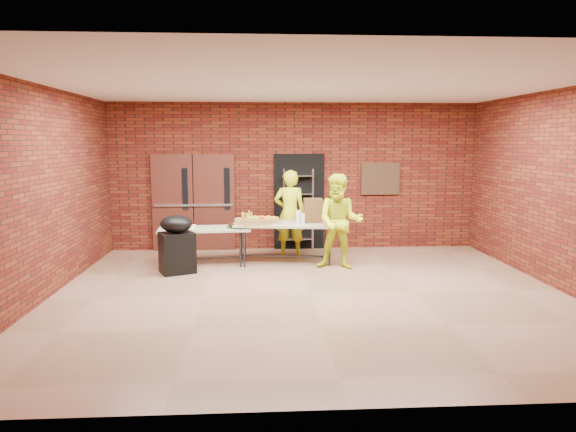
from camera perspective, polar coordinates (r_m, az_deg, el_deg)
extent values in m
cube|color=#836447|center=(8.12, 2.47, -8.78)|extent=(8.00, 7.00, 0.04)
cube|color=silver|center=(7.81, 2.62, 14.59)|extent=(8.00, 7.00, 0.04)
cube|color=maroon|center=(11.30, 0.71, 4.40)|extent=(8.00, 0.04, 3.20)
cube|color=maroon|center=(4.34, 7.31, -1.83)|extent=(8.00, 0.04, 3.20)
cube|color=maroon|center=(8.40, -25.91, 2.25)|extent=(0.04, 7.00, 3.20)
cube|color=maroon|center=(9.13, 28.53, 2.50)|extent=(0.04, 7.00, 3.20)
cube|color=#471C14|center=(11.39, -12.69, 1.45)|extent=(0.88, 0.08, 2.10)
cube|color=#471C14|center=(11.28, -8.17, 1.51)|extent=(0.88, 0.08, 2.10)
cube|color=black|center=(11.27, -11.37, 2.96)|extent=(0.12, 0.02, 0.90)
cube|color=black|center=(11.18, -6.79, 3.02)|extent=(0.12, 0.02, 0.90)
cube|color=silver|center=(11.27, -10.47, 1.19)|extent=(1.70, 0.04, 0.05)
cube|color=black|center=(11.29, 1.23, 1.60)|extent=(1.10, 0.06, 2.10)
cube|color=#3F2B19|center=(11.52, 10.23, 4.10)|extent=(0.85, 0.04, 0.70)
cube|color=tan|center=(9.99, -9.28, -1.43)|extent=(1.79, 0.86, 0.04)
cube|color=#29292D|center=(10.11, -9.20, -4.67)|extent=(1.54, 0.16, 0.03)
cylinder|color=#29292D|center=(10.45, -13.30, -3.12)|extent=(0.03, 0.03, 0.68)
cylinder|color=#29292D|center=(10.29, -4.78, -3.09)|extent=(0.03, 0.03, 0.68)
cylinder|color=#29292D|center=(9.89, -13.87, -3.78)|extent=(0.03, 0.03, 0.68)
cylinder|color=#29292D|center=(9.73, -4.87, -3.76)|extent=(0.03, 0.03, 0.68)
cube|color=tan|center=(10.01, -0.41, -0.91)|extent=(2.00, 1.03, 0.04)
cube|color=#29292D|center=(10.13, -0.40, -4.47)|extent=(1.69, 0.26, 0.03)
cylinder|color=#29292D|center=(10.38, -5.19, -2.81)|extent=(0.04, 0.04, 0.74)
cylinder|color=#29292D|center=(10.47, 4.16, -2.71)|extent=(0.04, 0.04, 0.74)
cylinder|color=#29292D|center=(9.76, -5.30, -3.53)|extent=(0.04, 0.04, 0.74)
cylinder|color=#29292D|center=(9.85, 4.64, -3.41)|extent=(0.04, 0.04, 0.74)
cube|color=#AE8146|center=(9.95, -4.71, -0.68)|extent=(0.41, 0.32, 0.06)
cube|color=#AE8146|center=(10.00, -2.28, -0.61)|extent=(0.43, 0.33, 0.07)
cube|color=#AE8146|center=(9.86, -3.43, -0.71)|extent=(0.50, 0.39, 0.08)
cylinder|color=#15511F|center=(9.95, -5.77, -1.25)|extent=(0.38, 0.38, 0.01)
cube|color=white|center=(10.06, -10.76, -1.13)|extent=(0.18, 0.12, 0.06)
cube|color=brown|center=(10.12, 2.80, 0.64)|extent=(0.35, 0.32, 0.46)
cylinder|color=white|center=(9.88, 1.13, -0.15)|extent=(0.09, 0.09, 0.26)
cylinder|color=white|center=(9.82, 1.68, -0.32)|extent=(0.07, 0.07, 0.22)
cylinder|color=white|center=(10.02, 1.29, -0.07)|extent=(0.08, 0.08, 0.24)
cube|color=black|center=(9.51, -12.21, -4.00)|extent=(0.72, 0.67, 0.74)
ellipsoid|color=black|center=(9.41, -12.31, -0.86)|extent=(0.72, 0.68, 0.32)
imported|color=#CBD918|center=(10.61, 0.20, 0.32)|extent=(0.67, 0.45, 1.79)
imported|color=#CBD918|center=(9.56, 5.78, -0.63)|extent=(1.00, 0.87, 1.78)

